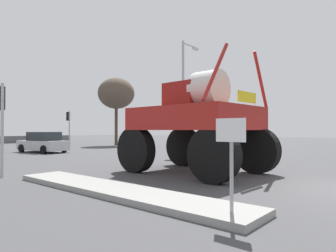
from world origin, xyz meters
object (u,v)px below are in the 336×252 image
Objects in this scene: traffic_signal_far_left at (68,121)px; bare_tree_right at (116,94)px; sedan_ahead at (43,143)px; streetlight_near_right at (184,91)px; oversize_sprayer at (196,122)px; traffic_signal_near_right at (175,119)px; lane_arrow_sign at (231,148)px; traffic_signal_near_left at (0,109)px.

traffic_signal_far_left is 6.06m from bare_tree_right.
streetlight_near_right is (6.27, -8.43, 3.78)m from sedan_ahead.
oversize_sprayer reaches higher than traffic_signal_near_right.
lane_arrow_sign is 0.50× the size of traffic_signal_far_left.
traffic_signal_near_left is (-5.35, 4.68, 0.44)m from oversize_sprayer.
bare_tree_right is at bearing -29.31° from oversize_sprayer.
lane_arrow_sign is 0.41× the size of sedan_ahead.
traffic_signal_near_right is 0.44× the size of bare_tree_right.
traffic_signal_far_left is (1.79, 14.85, 0.23)m from traffic_signal_near_right.
traffic_signal_near_left is at bearing 50.95° from oversize_sprayer.
streetlight_near_right is (1.32, -13.23, 1.93)m from traffic_signal_far_left.
traffic_signal_far_left is 13.43m from streetlight_near_right.
sedan_ahead is (1.28, 14.75, -1.26)m from oversize_sprayer.
traffic_signal_near_left reaches higher than sedan_ahead.
oversize_sprayer is 14.86m from sedan_ahead.
traffic_signal_near_left is (-6.62, -10.06, 1.70)m from sedan_ahead.
streetlight_near_right reaches higher than oversize_sprayer.
traffic_signal_near_left is 9.78m from traffic_signal_near_right.
traffic_signal_far_left is (4.94, 4.79, 1.85)m from sedan_ahead.
lane_arrow_sign is 0.22× the size of streetlight_near_right.
oversize_sprayer is at bearing 167.34° from sedan_ahead.
traffic_signal_far_left reaches higher than lane_arrow_sign.
traffic_signal_near_left is at bearing -172.79° from streetlight_near_right.
lane_arrow_sign is 0.52× the size of traffic_signal_near_left.
traffic_signal_far_left is at bearing -15.48° from oversize_sprayer.
traffic_signal_far_left is at bearing 83.13° from traffic_signal_near_right.
traffic_signal_near_right is at bearing -116.56° from bare_tree_right.
sedan_ahead is 1.29× the size of traffic_signal_near_left.
streetlight_near_right is (7.54, 6.32, 2.52)m from oversize_sprayer.
bare_tree_right reaches higher than traffic_signal_near_left.
streetlight_near_right is at bearing -151.09° from sedan_ahead.
traffic_signal_near_right is (9.78, 0.00, -0.09)m from traffic_signal_near_left.
sedan_ahead is at bearing -135.88° from traffic_signal_far_left.
sedan_ahead is (5.81, 18.73, -0.63)m from lane_arrow_sign.
sedan_ahead is 1.22× the size of traffic_signal_far_left.
oversize_sprayer is 20.52m from traffic_signal_far_left.
streetlight_near_right is at bearing 27.63° from traffic_signal_near_right.
oversize_sprayer is 1.73× the size of traffic_signal_near_right.
traffic_signal_far_left is (10.76, 23.52, 1.22)m from lane_arrow_sign.
traffic_signal_near_left is at bearing -127.90° from traffic_signal_far_left.
sedan_ahead is 11.82m from bare_tree_right.
traffic_signal_near_left reaches higher than lane_arrow_sign.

